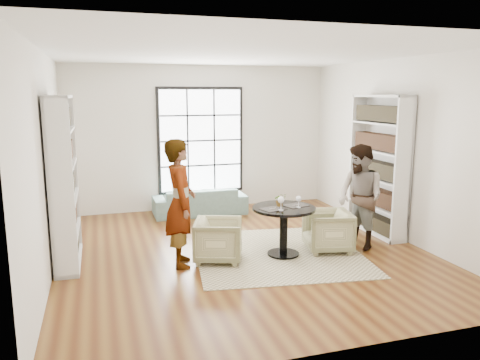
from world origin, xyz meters
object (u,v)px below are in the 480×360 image
object	(u,v)px
person_left	(180,203)
flower_centerpiece	(280,200)
armchair_right	(328,231)
wine_glass_right	(299,199)
armchair_left	(219,240)
person_right	(360,197)
wine_glass_left	(281,200)
sofa	(200,201)
pedestal_table	(284,220)

from	to	relation	value
person_left	flower_centerpiece	world-z (taller)	person_left
armchair_right	wine_glass_right	xyz separation A→B (m)	(-0.54, -0.09, 0.56)
armchair_left	wine_glass_right	size ratio (longest dim) A/B	3.85
person_left	wine_glass_right	distance (m)	1.75
person_right	wine_glass_left	size ratio (longest dim) A/B	7.98
armchair_right	person_left	bearing A→B (deg)	-79.39
armchair_right	wine_glass_right	distance (m)	0.79
sofa	armchair_left	bearing A→B (deg)	83.67
person_left	person_right	size ratio (longest dim) A/B	1.10
armchair_left	armchair_right	world-z (taller)	armchair_right
person_right	armchair_right	bearing A→B (deg)	-100.21
armchair_left	wine_glass_left	world-z (taller)	wine_glass_left
sofa	flower_centerpiece	size ratio (longest dim) A/B	9.29
sofa	person_right	distance (m)	3.47
person_left	pedestal_table	bearing A→B (deg)	-86.35
person_left	armchair_right	bearing A→B (deg)	-85.51
armchair_left	wine_glass_left	distance (m)	1.08
armchair_right	wine_glass_left	xyz separation A→B (m)	(-0.86, -0.17, 0.58)
armchair_left	wine_glass_left	xyz separation A→B (m)	(0.87, -0.24, 0.59)
flower_centerpiece	armchair_right	bearing A→B (deg)	-3.59
pedestal_table	wine_glass_left	world-z (taller)	wine_glass_left
person_right	flower_centerpiece	world-z (taller)	person_right
armchair_left	person_left	size ratio (longest dim) A/B	0.38
pedestal_table	person_right	distance (m)	1.32
armchair_left	sofa	bearing A→B (deg)	12.54
armchair_left	wine_glass_left	bearing A→B (deg)	-86.22
sofa	armchair_left	world-z (taller)	armchair_left
armchair_left	armchair_right	xyz separation A→B (m)	(1.73, -0.07, 0.01)
pedestal_table	armchair_right	xyz separation A→B (m)	(0.74, 0.00, -0.23)
pedestal_table	sofa	bearing A→B (deg)	103.74
armchair_left	wine_glass_left	size ratio (longest dim) A/B	3.32
person_left	wine_glass_left	bearing A→B (deg)	-93.33
armchair_right	person_right	distance (m)	0.75
wine_glass_left	flower_centerpiece	xyz separation A→B (m)	(0.07, 0.22, -0.05)
armchair_left	person_right	size ratio (longest dim) A/B	0.42
pedestal_table	armchair_left	distance (m)	1.02
pedestal_table	person_right	size ratio (longest dim) A/B	0.57
armchair_right	flower_centerpiece	world-z (taller)	flower_centerpiece
person_left	flower_centerpiece	bearing A→B (deg)	-84.49
armchair_right	flower_centerpiece	xyz separation A→B (m)	(-0.78, 0.05, 0.54)
wine_glass_right	person_left	bearing A→B (deg)	174.87
armchair_right	wine_glass_left	size ratio (longest dim) A/B	3.38
sofa	person_left	distance (m)	2.93
person_right	person_left	bearing A→B (deg)	-101.53
armchair_left	wine_glass_right	distance (m)	1.33
armchair_left	person_right	distance (m)	2.34
armchair_right	sofa	bearing A→B (deg)	-140.80
person_left	wine_glass_left	distance (m)	1.44
flower_centerpiece	person_left	bearing A→B (deg)	179.37
sofa	armchair_right	size ratio (longest dim) A/B	2.66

